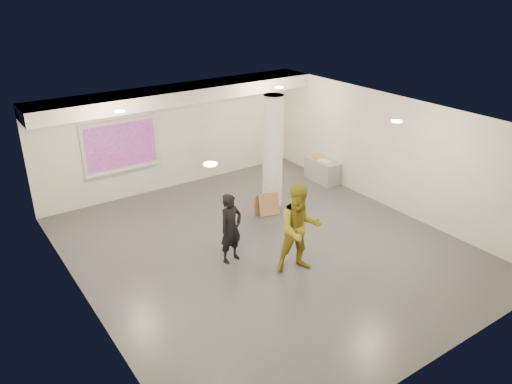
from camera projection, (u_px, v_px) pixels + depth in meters
floor at (266, 248)px, 11.43m from camera, size 8.00×9.00×0.01m
ceiling at (267, 120)px, 10.22m from camera, size 8.00×9.00×0.01m
wall_back at (174, 136)px, 14.21m from camera, size 8.00×0.01×3.00m
wall_front at (442, 286)px, 7.44m from camera, size 8.00×0.01×3.00m
wall_left at (82, 239)px, 8.74m from camera, size 0.01×9.00×3.00m
wall_right at (392, 153)px, 12.90m from camera, size 0.01×9.00×3.00m
soffit_band at (180, 94)px, 13.26m from camera, size 8.00×1.10×0.36m
downlight_nw at (120, 111)px, 10.96m from camera, size 0.22×0.22×0.02m
downlight_ne at (279, 87)px, 13.25m from camera, size 0.22×0.22×0.02m
downlight_sw at (210, 164)px, 7.95m from camera, size 0.22×0.22×0.02m
downlight_se at (396, 121)px, 10.24m from camera, size 0.22×0.22×0.02m
column at (273, 152)px, 12.96m from camera, size 0.52×0.52×3.00m
projection_screen at (121, 146)px, 13.33m from camera, size 2.10×0.13×1.42m
credenza at (322, 170)px, 14.96m from camera, size 0.51×1.15×0.66m
papers_stack at (325, 161)px, 14.74m from camera, size 0.30×0.37×0.02m
postit_pad at (319, 158)px, 14.97m from camera, size 0.29×0.35×0.03m
cardboard_back at (261, 204)px, 12.97m from camera, size 0.48×0.10×0.52m
cardboard_front at (269, 204)px, 12.88m from camera, size 0.57×0.36×0.58m
woman at (231, 228)px, 10.63m from camera, size 0.63×0.47×1.56m
man at (300, 229)px, 10.23m from camera, size 1.13×1.00×1.93m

